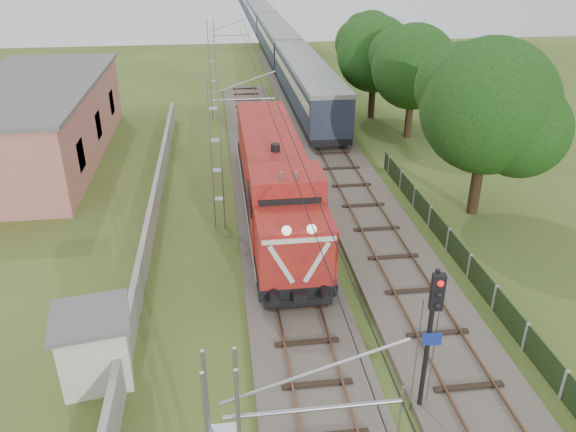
{
  "coord_description": "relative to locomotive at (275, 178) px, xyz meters",
  "views": [
    {
      "loc": [
        -2.8,
        -14.76,
        13.77
      ],
      "look_at": [
        0.17,
        8.35,
        2.2
      ],
      "focal_mm": 35.0,
      "sensor_mm": 36.0,
      "label": 1
    }
  ],
  "objects": [
    {
      "name": "ground",
      "position": [
        0.0,
        -12.59,
        -2.36
      ],
      "size": [
        140.0,
        140.0,
        0.0
      ],
      "primitive_type": "plane",
      "color": "#39511E",
      "rests_on": "ground"
    },
    {
      "name": "track_main",
      "position": [
        0.0,
        -5.59,
        -2.17
      ],
      "size": [
        4.2,
        70.0,
        0.45
      ],
      "color": "#6B6054",
      "rests_on": "ground"
    },
    {
      "name": "track_side",
      "position": [
        5.0,
        7.41,
        -2.17
      ],
      "size": [
        4.2,
        80.0,
        0.45
      ],
      "color": "#6B6054",
      "rests_on": "ground"
    },
    {
      "name": "catenary",
      "position": [
        -2.95,
        -0.59,
        1.69
      ],
      "size": [
        3.31,
        70.0,
        8.0
      ],
      "color": "gray",
      "rests_on": "ground"
    },
    {
      "name": "boundary_wall",
      "position": [
        -6.5,
        -0.59,
        -1.61
      ],
      "size": [
        0.25,
        40.0,
        1.5
      ],
      "primitive_type": "cube",
      "color": "#9E9E99",
      "rests_on": "ground"
    },
    {
      "name": "station_building",
      "position": [
        -15.0,
        11.41,
        0.28
      ],
      "size": [
        8.4,
        20.4,
        5.22
      ],
      "color": "#C47369",
      "rests_on": "ground"
    },
    {
      "name": "fence",
      "position": [
        8.0,
        -9.59,
        -1.76
      ],
      "size": [
        0.12,
        32.0,
        1.2
      ],
      "color": "black",
      "rests_on": "ground"
    },
    {
      "name": "locomotive",
      "position": [
        0.0,
        0.0,
        0.0
      ],
      "size": [
        3.19,
        18.22,
        4.63
      ],
      "color": "black",
      "rests_on": "ground"
    },
    {
      "name": "coach_rake",
      "position": [
        5.0,
        68.06,
        0.24
      ],
      "size": [
        3.14,
        117.47,
        3.63
      ],
      "color": "black",
      "rests_on": "ground"
    },
    {
      "name": "signal_post",
      "position": [
        3.13,
        -14.58,
        1.33
      ],
      "size": [
        0.59,
        0.46,
        5.36
      ],
      "color": "black",
      "rests_on": "ground"
    },
    {
      "name": "relay_hut",
      "position": [
        -7.4,
        -11.52,
        -1.03
      ],
      "size": [
        2.92,
        2.92,
        2.63
      ],
      "color": "silver",
      "rests_on": "ground"
    },
    {
      "name": "tree_a",
      "position": [
        11.09,
        -0.68,
        3.59
      ],
      "size": [
        7.36,
        7.01,
        9.54
      ],
      "color": "#3E2819",
      "rests_on": "ground"
    },
    {
      "name": "tree_b",
      "position": [
        11.68,
        12.63,
        2.9
      ],
      "size": [
        6.5,
        6.19,
        8.43
      ],
      "color": "#3E2819",
      "rests_on": "ground"
    },
    {
      "name": "tree_c",
      "position": [
        10.24,
        18.06,
        2.89
      ],
      "size": [
        6.49,
        6.18,
        8.41
      ],
      "color": "#3E2819",
      "rests_on": "ground"
    },
    {
      "name": "tree_d",
      "position": [
        13.93,
        32.98,
        2.04
      ],
      "size": [
        5.44,
        5.18,
        7.05
      ],
      "color": "#3E2819",
      "rests_on": "ground"
    }
  ]
}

